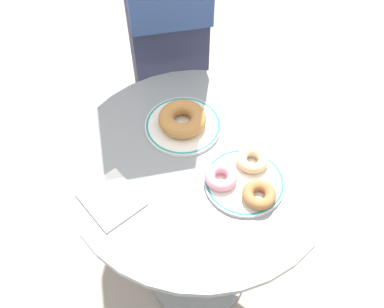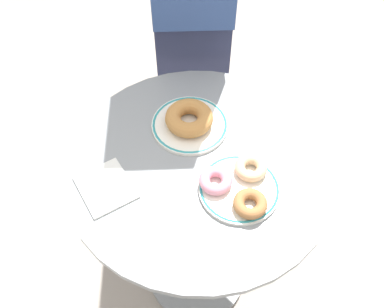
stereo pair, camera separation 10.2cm
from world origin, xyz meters
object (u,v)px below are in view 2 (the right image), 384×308
plate_right (239,189)px  donut_pink_frosted (216,180)px  cafe_table (198,210)px  donut_glazed (251,168)px  person_figure (191,5)px  donut_old_fashioned (189,118)px  paper_napkin (106,187)px  plate_left (190,125)px  donut_cinnamon (250,204)px

plate_right → donut_pink_frosted: 0.06m
cafe_table → plate_right: bearing=21.2°
donut_glazed → person_figure: person_figure is taller
donut_old_fashioned → donut_pink_frosted: (0.19, -0.03, -0.01)m
cafe_table → paper_napkin: paper_napkin is taller
donut_old_fashioned → paper_napkin: bearing=-72.2°
donut_pink_frosted → person_figure: person_figure is taller
plate_left → donut_pink_frosted: 0.20m
donut_pink_frosted → person_figure: 0.63m
cafe_table → plate_left: (-0.11, 0.03, 0.24)m
paper_napkin → person_figure: bearing=135.9°
donut_old_fashioned → donut_cinnamon: bearing=2.1°
plate_left → plate_right: bearing=3.6°
cafe_table → donut_glazed: (0.09, 0.09, 0.26)m
cafe_table → person_figure: bearing=155.4°
plate_left → person_figure: person_figure is taller
plate_left → paper_napkin: (0.08, -0.26, -0.00)m
cafe_table → plate_left: 0.27m
paper_napkin → donut_cinnamon: bearing=53.6°
cafe_table → donut_pink_frosted: 0.27m
cafe_table → person_figure: 0.64m
plate_left → donut_old_fashioned: size_ratio=1.61×
plate_left → donut_pink_frosted: size_ratio=2.56×
plate_left → cafe_table: bearing=-14.7°
donut_cinnamon → donut_glazed: bearing=147.7°
donut_cinnamon → donut_pink_frosted: size_ratio=1.00×
plate_right → donut_old_fashioned: 0.23m
plate_right → donut_cinnamon: 0.06m
plate_right → cafe_table: bearing=-158.8°
cafe_table → donut_old_fashioned: 0.29m
donut_old_fashioned → donut_glazed: (0.20, 0.06, -0.01)m
donut_cinnamon → paper_napkin: size_ratio=0.60×
cafe_table → donut_glazed: size_ratio=9.43×
cafe_table → paper_napkin: 0.34m
plate_right → person_figure: bearing=163.1°
plate_right → donut_glazed: bearing=120.9°
donut_old_fashioned → donut_pink_frosted: size_ratio=1.60×
donut_old_fashioned → plate_left: bearing=58.4°
donut_cinnamon → donut_glazed: 0.10m
donut_glazed → donut_pink_frosted: size_ratio=1.00×
donut_old_fashioned → plate_right: bearing=3.9°
donut_cinnamon → donut_pink_frosted: same height
donut_glazed → paper_napkin: (-0.12, -0.32, -0.02)m
person_figure → donut_old_fashioned: bearing=-27.3°
donut_pink_frosted → plate_right: bearing=51.8°
cafe_table → donut_glazed: donut_glazed is taller
plate_right → donut_cinnamon: size_ratio=2.44×
paper_napkin → person_figure: person_figure is taller
plate_right → paper_napkin: plate_right is taller
donut_old_fashioned → donut_glazed: bearing=17.3°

